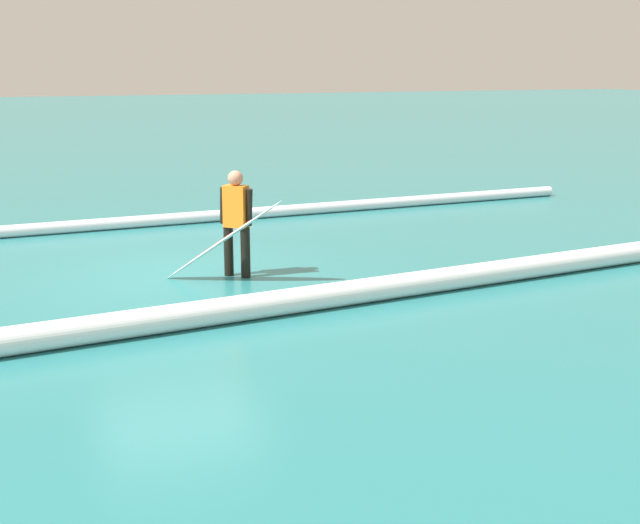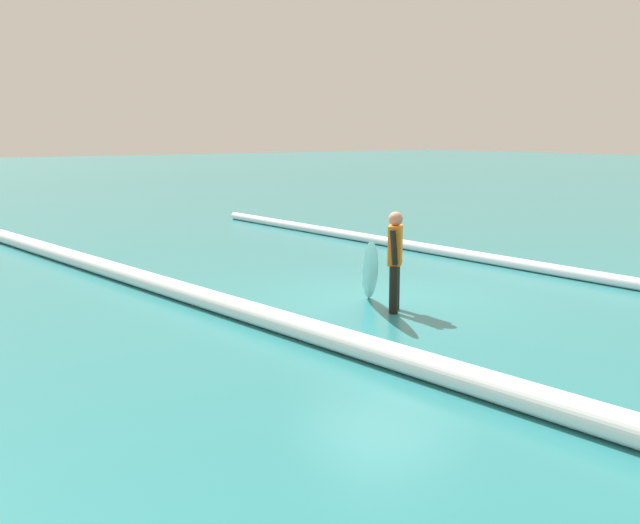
# 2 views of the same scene
# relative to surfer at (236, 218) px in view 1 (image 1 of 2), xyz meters

# --- Properties ---
(ground_plane) EXTENTS (159.12, 159.12, 0.00)m
(ground_plane) POSITION_rel_surfer_xyz_m (0.81, -0.50, -0.87)
(ground_plane) COLOR #26777B
(surfer) EXTENTS (0.38, 0.46, 1.56)m
(surfer) POSITION_rel_surfer_xyz_m (0.00, 0.00, 0.00)
(surfer) COLOR black
(surfer) RESTS_ON ground_plane
(surfboard) EXTENTS (1.56, 1.33, 1.26)m
(surfboard) POSITION_rel_surfer_xyz_m (0.28, 0.26, -0.26)
(surfboard) COLOR white
(surfboard) RESTS_ON ground_plane
(wave_crest_foreground) EXTENTS (21.85, 0.56, 0.23)m
(wave_crest_foreground) POSITION_rel_surfer_xyz_m (1.56, -4.48, -0.76)
(wave_crest_foreground) COLOR white
(wave_crest_foreground) RESTS_ON ground_plane
(wave_crest_midground) EXTENTS (22.29, 2.07, 0.32)m
(wave_crest_midground) POSITION_rel_surfer_xyz_m (3.40, 2.40, -0.71)
(wave_crest_midground) COLOR white
(wave_crest_midground) RESTS_ON ground_plane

